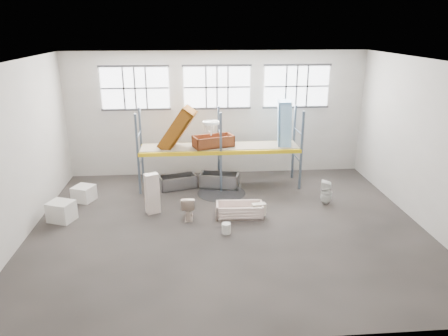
{
  "coord_description": "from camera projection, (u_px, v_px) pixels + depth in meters",
  "views": [
    {
      "loc": [
        -1.07,
        -11.63,
        5.96
      ],
      "look_at": [
        0.0,
        1.5,
        1.4
      ],
      "focal_mm": 33.43,
      "sensor_mm": 36.0,
      "label": 1
    }
  ],
  "objects": [
    {
      "name": "shelf_deck",
      "position": [
        220.0,
        146.0,
        15.77
      ],
      "size": [
        5.9,
        1.1,
        0.03
      ],
      "primitive_type": "cube",
      "color": "gray",
      "rests_on": "floor"
    },
    {
      "name": "sink_on_shelf",
      "position": [
        211.0,
        135.0,
        15.38
      ],
      "size": [
        0.73,
        0.63,
        0.55
      ],
      "primitive_type": "imported",
      "rotation": [
        0.0,
        0.0,
        0.28
      ],
      "color": "white",
      "rests_on": "rust_tub_flat"
    },
    {
      "name": "toilet_white",
      "position": [
        327.0,
        192.0,
        14.46
      ],
      "size": [
        0.51,
        0.5,
        0.86
      ],
      "primitive_type": "imported",
      "rotation": [
        0.0,
        0.0,
        -1.92
      ],
      "color": "white",
      "rests_on": "floor"
    },
    {
      "name": "bucket",
      "position": [
        226.0,
        228.0,
        12.49
      ],
      "size": [
        0.29,
        0.29,
        0.32
      ],
      "primitive_type": "cylinder",
      "rotation": [
        0.0,
        0.0,
        0.06
      ],
      "color": "silver",
      "rests_on": "floor"
    },
    {
      "name": "ceiling",
      "position": [
        228.0,
        59.0,
        11.33
      ],
      "size": [
        12.0,
        10.0,
        0.1
      ],
      "primitive_type": "cube",
      "color": "silver",
      "rests_on": "ground"
    },
    {
      "name": "blue_tub_upright",
      "position": [
        284.0,
        124.0,
        15.7
      ],
      "size": [
        0.68,
        0.9,
        1.76
      ],
      "primitive_type": null,
      "rotation": [
        0.0,
        1.54,
        -0.17
      ],
      "color": "#90CAFA",
      "rests_on": "shelf_deck"
    },
    {
      "name": "sink_in_tub",
      "position": [
        238.0,
        213.0,
        13.51
      ],
      "size": [
        0.49,
        0.49,
        0.14
      ],
      "primitive_type": "imported",
      "rotation": [
        0.0,
        0.0,
        0.3
      ],
      "color": "#C2B0A3",
      "rests_on": "bathtub_beige"
    },
    {
      "name": "rack_upright_mb",
      "position": [
        219.0,
        144.0,
        16.36
      ],
      "size": [
        0.08,
        0.08,
        3.0
      ],
      "primitive_type": "cube",
      "color": "slate",
      "rests_on": "floor"
    },
    {
      "name": "rack_upright_la",
      "position": [
        138.0,
        155.0,
        15.0
      ],
      "size": [
        0.08,
        0.08,
        3.0
      ],
      "primitive_type": "cube",
      "color": "slate",
      "rests_on": "floor"
    },
    {
      "name": "rust_tub_flat",
      "position": [
        213.0,
        141.0,
        15.58
      ],
      "size": [
        1.62,
        1.11,
        0.42
      ],
      "primitive_type": null,
      "rotation": [
        0.0,
        0.0,
        0.3
      ],
      "color": "brown",
      "rests_on": "shelf_deck"
    },
    {
      "name": "bathtub_beige",
      "position": [
        240.0,
        210.0,
        13.57
      ],
      "size": [
        1.55,
        0.78,
        0.45
      ],
      "primitive_type": null,
      "rotation": [
        0.0,
        0.0,
        -0.04
      ],
      "color": "#F8DAD0",
      "rests_on": "floor"
    },
    {
      "name": "window_mid",
      "position": [
        217.0,
        87.0,
        16.46
      ],
      "size": [
        2.6,
        0.04,
        1.6
      ],
      "primitive_type": "cube",
      "color": "white",
      "rests_on": "wall_back"
    },
    {
      "name": "toilet_beige",
      "position": [
        188.0,
        207.0,
        13.4
      ],
      "size": [
        0.47,
        0.79,
        0.79
      ],
      "primitive_type": "imported",
      "rotation": [
        0.0,
        0.0,
        3.11
      ],
      "color": "beige",
      "rests_on": "floor"
    },
    {
      "name": "wall_front",
      "position": [
        254.0,
        229.0,
        7.41
      ],
      "size": [
        12.0,
        0.1,
        5.0
      ],
      "primitive_type": "cube",
      "color": "#AAA59E",
      "rests_on": "ground"
    },
    {
      "name": "rack_upright_lb",
      "position": [
        141.0,
        146.0,
        16.13
      ],
      "size": [
        0.08,
        0.08,
        3.0
      ],
      "primitive_type": "cube",
      "color": "slate",
      "rests_on": "floor"
    },
    {
      "name": "wall_right",
      "position": [
        427.0,
        145.0,
        12.63
      ],
      "size": [
        0.1,
        10.0,
        5.0
      ],
      "primitive_type": "cube",
      "color": "#BAB5AD",
      "rests_on": "ground"
    },
    {
      "name": "rack_beam_back",
      "position": [
        219.0,
        144.0,
        16.36
      ],
      "size": [
        6.0,
        0.1,
        0.14
      ],
      "primitive_type": "cube",
      "color": "yellow",
      "rests_on": "floor"
    },
    {
      "name": "carton_near",
      "position": [
        61.0,
        211.0,
        13.26
      ],
      "size": [
        0.92,
        0.86,
        0.64
      ],
      "primitive_type": "cube",
      "rotation": [
        0.0,
        0.0,
        -0.37
      ],
      "color": "silver",
      "rests_on": "floor"
    },
    {
      "name": "wall_back",
      "position": [
        217.0,
        114.0,
        16.93
      ],
      "size": [
        12.0,
        0.1,
        5.0
      ],
      "primitive_type": "cube",
      "color": "#BAB5AC",
      "rests_on": "ground"
    },
    {
      "name": "rack_upright_ra",
      "position": [
        301.0,
        151.0,
        15.46
      ],
      "size": [
        0.08,
        0.08,
        3.0
      ],
      "primitive_type": "cube",
      "color": "slate",
      "rests_on": "floor"
    },
    {
      "name": "carton_far",
      "position": [
        84.0,
        193.0,
        14.78
      ],
      "size": [
        0.85,
        0.85,
        0.54
      ],
      "primitive_type": "cube",
      "rotation": [
        0.0,
        0.0,
        -0.39
      ],
      "color": "silver",
      "rests_on": "floor"
    },
    {
      "name": "cistern_spare",
      "position": [
        259.0,
        209.0,
        13.48
      ],
      "size": [
        0.47,
        0.28,
        0.42
      ],
      "primitive_type": "cube",
      "rotation": [
        0.0,
        0.0,
        0.16
      ],
      "color": "silver",
      "rests_on": "bathtub_beige"
    },
    {
      "name": "cistern_tall",
      "position": [
        152.0,
        194.0,
        13.7
      ],
      "size": [
        0.52,
        0.44,
        1.37
      ],
      "primitive_type": "cube",
      "rotation": [
        0.0,
        0.0,
        0.41
      ],
      "color": "silver",
      "rests_on": "floor"
    },
    {
      "name": "rust_tub_tilted",
      "position": [
        177.0,
        129.0,
        15.36
      ],
      "size": [
        1.56,
        1.11,
        1.73
      ],
      "primitive_type": null,
      "rotation": [
        0.0,
        -0.96,
        -0.21
      ],
      "color": "#965709",
      "rests_on": "shelf_deck"
    },
    {
      "name": "wet_patch",
      "position": [
        221.0,
        193.0,
        15.53
      ],
      "size": [
        1.8,
        1.8,
        0.0
      ],
      "primitive_type": "cylinder",
      "color": "black",
      "rests_on": "floor"
    },
    {
      "name": "floor",
      "position": [
        228.0,
        227.0,
        13.0
      ],
      "size": [
        12.0,
        10.0,
        0.1
      ],
      "primitive_type": "cube",
      "color": "#4D4542",
      "rests_on": "ground"
    },
    {
      "name": "window_left",
      "position": [
        135.0,
        88.0,
        16.22
      ],
      "size": [
        2.6,
        0.04,
        1.6
      ],
      "primitive_type": "cube",
      "color": "white",
      "rests_on": "wall_back"
    },
    {
      "name": "wall_left",
      "position": [
        14.0,
        154.0,
        11.71
      ],
      "size": [
        0.1,
        10.0,
        5.0
      ],
      "primitive_type": "cube",
      "color": "#B3AEA5",
      "rests_on": "ground"
    },
    {
      "name": "rack_upright_ma",
      "position": [
        221.0,
        153.0,
        15.23
      ],
      "size": [
        0.08,
        0.08,
        3.0
      ],
      "primitive_type": "cube",
      "color": "slate",
      "rests_on": "floor"
    },
    {
      "name": "rack_upright_rb",
      "position": [
        294.0,
        142.0,
        16.59
      ],
      "size": [
        0.08,
        0.08,
        3.0
      ],
      "primitive_type": "cube",
      "color": "slate",
      "rests_on": "floor"
    },
    {
      "name": "steel_tub_right",
      "position": [
        220.0,
        180.0,
        16.06
      ],
      "size": [
        1.59,
        1.01,
        0.54
      ],
      "primitive_type": null,
      "rotation": [
        0.0,
        0.0,
        -0.23
      ],
      "color": "#9C9EA3",
      "rests_on": "floor"
    },
    {
      "name": "steel_tub_left",
      "position": [
        178.0,
        182.0,
        15.93
      ],
      "size": [
        1.5,
        1.01,
        0.5
      ],
      "primitive_type": null,
      "rotation": [
        0.0,
        0.0,
        0.29
      ],
      "color": "#939499",
      "rests_on": "floor"
    },
    {
      "name": "rack_beam_front",
      "position": [
        221.0,
        153.0,
        15.23
      ],
      "size": [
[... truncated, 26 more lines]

